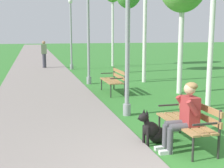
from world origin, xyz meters
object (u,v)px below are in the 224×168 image
at_px(lamp_post_mid, 88,37).
at_px(pedestrian_distant, 44,54).
at_px(park_bench_near, 189,119).
at_px(person_seated_on_near_bench, 184,114).
at_px(dog_black, 153,131).
at_px(lamp_post_near, 127,37).
at_px(lamp_post_far, 71,33).
at_px(park_bench_mid, 114,79).

distance_m(lamp_post_mid, pedestrian_distant, 6.62).
height_order(park_bench_near, person_seated_on_near_bench, person_seated_on_near_bench).
distance_m(dog_black, pedestrian_distant, 13.64).
relative_size(park_bench_near, lamp_post_near, 0.39).
bearing_deg(dog_black, lamp_post_near, 86.39).
bearing_deg(pedestrian_distant, person_seated_on_near_bench, -82.33).
height_order(park_bench_near, dog_black, park_bench_near).
distance_m(lamp_post_near, lamp_post_far, 10.55).
height_order(lamp_post_near, pedestrian_distant, lamp_post_near).
bearing_deg(pedestrian_distant, lamp_post_near, -82.02).
height_order(dog_black, lamp_post_far, lamp_post_far).
distance_m(park_bench_mid, dog_black, 5.07).
height_order(person_seated_on_near_bench, pedestrian_distant, pedestrian_distant).
xyz_separation_m(dog_black, lamp_post_near, (0.13, 2.09, 1.75)).
bearing_deg(park_bench_near, pedestrian_distant, 98.61).
bearing_deg(lamp_post_near, park_bench_mid, 81.22).
height_order(park_bench_near, lamp_post_mid, lamp_post_mid).
distance_m(dog_black, lamp_post_mid, 7.41).
relative_size(dog_black, pedestrian_distant, 0.49).
bearing_deg(park_bench_mid, pedestrian_distant, 103.59).
xyz_separation_m(person_seated_on_near_bench, lamp_post_near, (-0.28, 2.52, 1.33)).
xyz_separation_m(park_bench_mid, lamp_post_near, (-0.45, -2.94, 1.50)).
bearing_deg(lamp_post_mid, person_seated_on_near_bench, -87.58).
relative_size(person_seated_on_near_bench, dog_black, 1.53).
relative_size(park_bench_near, pedestrian_distant, 0.91).
relative_size(park_bench_near, park_bench_mid, 1.00).
relative_size(park_bench_mid, lamp_post_mid, 0.40).
bearing_deg(lamp_post_far, lamp_post_mid, -89.71).
xyz_separation_m(park_bench_mid, person_seated_on_near_bench, (-0.18, -5.46, 0.17)).
distance_m(dog_black, lamp_post_far, 12.77).
distance_m(park_bench_near, pedestrian_distant, 13.96).
bearing_deg(person_seated_on_near_bench, park_bench_mid, 88.14).
bearing_deg(park_bench_mid, lamp_post_far, 93.97).
height_order(park_bench_mid, dog_black, park_bench_mid).
relative_size(person_seated_on_near_bench, pedestrian_distant, 0.76).
xyz_separation_m(park_bench_mid, dog_black, (-0.59, -5.03, -0.25)).
xyz_separation_m(park_bench_near, pedestrian_distant, (-2.09, 13.80, 0.33)).
xyz_separation_m(lamp_post_far, pedestrian_distant, (-1.53, 0.91, -1.27)).
height_order(lamp_post_mid, lamp_post_far, lamp_post_far).
height_order(dog_black, lamp_post_near, lamp_post_near).
bearing_deg(dog_black, park_bench_mid, 83.36).
xyz_separation_m(park_bench_near, dog_black, (-0.62, 0.25, -0.25)).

